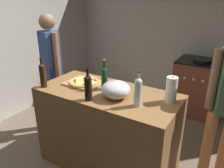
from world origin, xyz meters
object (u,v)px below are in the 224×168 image
at_px(paper_towel_roll, 171,90).
at_px(wine_bottle_amber, 138,91).
at_px(wine_bottle_clear, 104,77).
at_px(stove, 196,87).
at_px(mixing_bowl, 116,90).
at_px(person_in_stripes, 52,68).
at_px(wine_bottle_dark, 43,74).
at_px(wine_bottle_green, 88,87).
at_px(pizza, 84,81).

relative_size(paper_towel_roll, wine_bottle_amber, 0.75).
height_order(wine_bottle_clear, stove, wine_bottle_clear).
relative_size(mixing_bowl, wine_bottle_amber, 0.85).
height_order(wine_bottle_clear, person_in_stripes, person_in_stripes).
bearing_deg(wine_bottle_dark, paper_towel_roll, 16.19).
xyz_separation_m(wine_bottle_green, stove, (0.60, 2.11, -0.62)).
bearing_deg(stove, wine_bottle_amber, -94.31).
relative_size(mixing_bowl, paper_towel_roll, 1.13).
height_order(wine_bottle_green, stove, wine_bottle_green).
relative_size(wine_bottle_green, stove, 0.34).
bearing_deg(wine_bottle_green, mixing_bowl, 42.55).
xyz_separation_m(pizza, wine_bottle_clear, (0.27, 0.00, 0.10)).
relative_size(wine_bottle_green, person_in_stripes, 0.19).
relative_size(paper_towel_roll, person_in_stripes, 0.15).
distance_m(paper_towel_roll, stove, 1.84).
height_order(mixing_bowl, paper_towel_roll, paper_towel_roll).
relative_size(pizza, stove, 0.36).
distance_m(paper_towel_roll, wine_bottle_green, 0.77).
xyz_separation_m(mixing_bowl, stove, (0.40, 1.93, -0.57)).
height_order(pizza, person_in_stripes, person_in_stripes).
xyz_separation_m(paper_towel_roll, wine_bottle_clear, (-0.69, -0.08, 0.01)).
xyz_separation_m(pizza, wine_bottle_amber, (0.73, -0.16, 0.12)).
height_order(wine_bottle_dark, wine_bottle_amber, wine_bottle_amber).
bearing_deg(paper_towel_roll, wine_bottle_amber, -133.31).
height_order(wine_bottle_amber, stove, wine_bottle_amber).
bearing_deg(wine_bottle_amber, wine_bottle_clear, 160.64).
distance_m(pizza, person_in_stripes, 0.73).
xyz_separation_m(mixing_bowl, wine_bottle_clear, (-0.21, 0.12, 0.05)).
height_order(stove, person_in_stripes, person_in_stripes).
xyz_separation_m(mixing_bowl, wine_bottle_green, (-0.19, -0.18, 0.05)).
relative_size(pizza, wine_bottle_green, 1.05).
distance_m(wine_bottle_green, stove, 2.28).
bearing_deg(paper_towel_roll, stove, 92.51).
height_order(pizza, stove, pizza).
distance_m(paper_towel_roll, person_in_stripes, 1.67).
height_order(paper_towel_roll, wine_bottle_clear, wine_bottle_clear).
distance_m(wine_bottle_clear, stove, 2.01).
height_order(paper_towel_roll, wine_bottle_green, wine_bottle_green).
bearing_deg(mixing_bowl, stove, 78.26).
bearing_deg(wine_bottle_clear, pizza, -179.31).
bearing_deg(wine_bottle_amber, wine_bottle_green, -163.26).
bearing_deg(wine_bottle_dark, wine_bottle_clear, 26.56).
bearing_deg(paper_towel_roll, person_in_stripes, 176.28).
bearing_deg(paper_towel_roll, wine_bottle_green, -150.97).
distance_m(paper_towel_roll, wine_bottle_clear, 0.69).
bearing_deg(wine_bottle_dark, stove, 60.26).
bearing_deg(mixing_bowl, pizza, 166.57).
height_order(mixing_bowl, wine_bottle_green, wine_bottle_green).
bearing_deg(wine_bottle_green, wine_bottle_clear, 93.08).
xyz_separation_m(wine_bottle_dark, person_in_stripes, (-0.38, 0.48, -0.13)).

